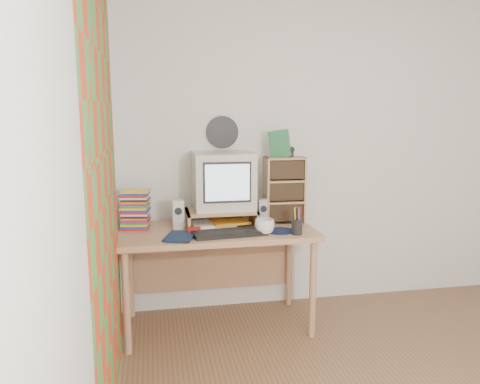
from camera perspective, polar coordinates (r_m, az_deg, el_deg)
name	(u,v)px	position (r m, az deg, el deg)	size (l,w,h in m)	color
back_wall	(334,153)	(3.94, 11.37, 4.68)	(3.50, 3.50, 0.00)	white
left_wall	(82,201)	(1.93, -18.71, -1.07)	(3.50, 3.50, 0.00)	white
curtain	(105,202)	(2.42, -16.11, -1.21)	(2.20, 2.20, 0.00)	#C03A1B
wall_disc	(222,132)	(3.66, -2.16, 7.30)	(0.25, 0.25, 0.02)	black
desk	(216,244)	(3.50, -2.99, -6.40)	(1.40, 0.70, 0.75)	tan
monitor_riser	(221,213)	(3.48, -2.30, -2.58)	(0.52, 0.30, 0.12)	tan
crt_monitor	(224,181)	(3.49, -2.00, 1.39)	(0.44, 0.44, 0.42)	beige
speaker_left	(178,214)	(3.41, -7.56, -2.71)	(0.08, 0.08, 0.21)	silver
speaker_right	(262,212)	(3.51, 2.73, -2.40)	(0.07, 0.07, 0.20)	silver
keyboard	(230,233)	(3.22, -1.22, -5.02)	(0.50, 0.17, 0.03)	black
dvd_stack	(135,211)	(3.46, -12.62, -2.22)	(0.19, 0.14, 0.27)	brown
cd_rack	(285,190)	(3.57, 5.45, 0.25)	(0.30, 0.16, 0.50)	tan
mug	(265,227)	(3.25, 3.01, -4.23)	(0.14, 0.14, 0.11)	white
diary	(167,234)	(3.21, -8.94, -5.12)	(0.23, 0.17, 0.05)	#10203D
mousepad	(280,231)	(3.35, 4.86, -4.75)	(0.21, 0.21, 0.00)	#0F1934
pen_cup	(297,224)	(3.26, 6.96, -3.88)	(0.07, 0.07, 0.15)	black
papers	(219,223)	(3.48, -2.59, -3.83)	(0.31, 0.23, 0.04)	white
red_box	(194,231)	(3.28, -5.60, -4.72)	(0.09, 0.06, 0.04)	#AC1212
game_box	(280,144)	(3.54, 4.84, 5.89)	(0.16, 0.03, 0.20)	#1B6033
webcam	(292,152)	(3.55, 6.30, 4.90)	(0.05, 0.05, 0.08)	black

